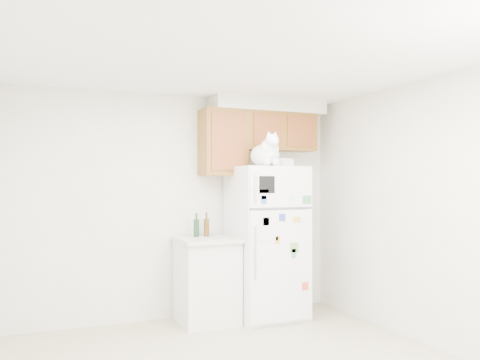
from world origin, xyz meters
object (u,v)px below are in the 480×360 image
storage_box_front (286,163)px  bottle_green (196,225)px  refrigerator (267,242)px  base_counter (207,280)px  storage_box_back (281,163)px  bottle_amber (206,224)px  cat (267,153)px

storage_box_front → bottle_green: 1.24m
bottle_green → refrigerator: bearing=-15.8°
base_counter → storage_box_back: storage_box_back is taller
bottle_green → storage_box_front: bearing=-13.2°
storage_box_front → bottle_amber: (-0.87, 0.25, -0.69)m
storage_box_back → bottle_amber: size_ratio=0.67×
base_counter → bottle_green: bottle_green is taller
bottle_amber → storage_box_front: bearing=-16.2°
storage_box_back → base_counter: bearing=-176.2°
storage_box_back → bottle_green: (-0.95, 0.20, -0.70)m
refrigerator → bottle_green: bearing=164.2°
base_counter → refrigerator: bearing=-6.1°
base_counter → bottle_amber: 0.62m
storage_box_front → bottle_amber: 1.14m
refrigerator → bottle_amber: (-0.63, 0.24, 0.20)m
refrigerator → storage_box_back: storage_box_back is taller
storage_box_front → cat: bearing=-145.7°
refrigerator → storage_box_front: 0.93m
storage_box_back → bottle_green: size_ratio=0.68×
base_counter → storage_box_back: (0.88, -0.06, 1.29)m
storage_box_front → bottle_amber: storage_box_front is taller
storage_box_back → storage_box_front: storage_box_back is taller
cat → bottle_amber: 1.05m
base_counter → bottle_amber: bottle_amber is taller
refrigerator → base_counter: bearing=173.9°
cat → storage_box_front: bearing=30.6°
cat → bottle_amber: bearing=139.0°
storage_box_back → bottle_amber: (-0.82, 0.22, -0.70)m
storage_box_front → bottle_green: (-1.00, 0.23, -0.69)m
bottle_green → cat: bearing=-33.9°
storage_box_front → storage_box_back: bearing=148.0°
storage_box_back → refrigerator: bearing=-167.5°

